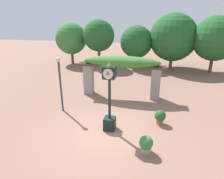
# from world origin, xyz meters

# --- Properties ---
(ground_plane) EXTENTS (60.00, 60.00, 0.00)m
(ground_plane) POSITION_xyz_m (0.00, 0.00, 0.00)
(ground_plane) COLOR #8E6656
(pedestal_clock) EXTENTS (0.51, 0.56, 3.17)m
(pedestal_clock) POSITION_xyz_m (0.20, 0.26, 1.51)
(pedestal_clock) COLOR black
(pedestal_clock) RESTS_ON ground
(pergola) EXTENTS (5.41, 1.16, 2.57)m
(pergola) POSITION_xyz_m (0.00, 4.34, 1.93)
(pergola) COLOR gray
(pergola) RESTS_ON ground
(potted_plant_near_left) EXTENTS (0.52, 0.52, 0.72)m
(potted_plant_near_left) POSITION_xyz_m (1.89, -1.10, 0.39)
(potted_plant_near_left) COLOR gray
(potted_plant_near_left) RESTS_ON ground
(potted_plant_near_right) EXTENTS (0.53, 0.53, 0.70)m
(potted_plant_near_right) POSITION_xyz_m (2.43, 1.23, 0.39)
(potted_plant_near_right) COLOR #9E563D
(potted_plant_near_right) RESTS_ON ground
(lamp_post) EXTENTS (0.24, 0.24, 2.93)m
(lamp_post) POSITION_xyz_m (-2.72, 1.58, 1.85)
(lamp_post) COLOR #333338
(lamp_post) RESTS_ON ground
(tree_line) EXTENTS (17.01, 4.99, 5.12)m
(tree_line) POSITION_xyz_m (1.59, 12.02, 2.85)
(tree_line) COLOR brown
(tree_line) RESTS_ON ground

